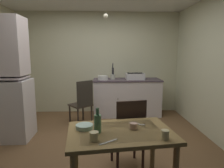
{
  "coord_description": "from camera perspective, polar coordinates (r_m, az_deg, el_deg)",
  "views": [
    {
      "loc": [
        0.13,
        -3.13,
        1.54
      ],
      "look_at": [
        0.25,
        -0.08,
        1.05
      ],
      "focal_mm": 31.73,
      "sensor_mm": 36.0,
      "label": 1
    }
  ],
  "objects": [
    {
      "name": "hutch_cabinet",
      "position": [
        3.91,
        -28.5,
        0.03
      ],
      "size": [
        0.82,
        0.57,
        2.14
      ],
      "color": "silver",
      "rests_on": "ground"
    },
    {
      "name": "table_knife",
      "position": [
        1.79,
        -1.07,
        -16.35
      ],
      "size": [
        0.16,
        0.12,
        0.0
      ],
      "primitive_type": "cube",
      "rotation": [
        0.0,
        0.0,
        3.74
      ],
      "color": "silver",
      "rests_on": "dining_table"
    },
    {
      "name": "pendant_bulb",
      "position": [
        3.58,
        -1.81,
        18.98
      ],
      "size": [
        0.08,
        0.08,
        0.08
      ],
      "primitive_type": "sphere",
      "color": "#F9EFCC"
    },
    {
      "name": "teacup_cream",
      "position": [
        1.81,
        -5.17,
        -14.76
      ],
      "size": [
        0.08,
        0.08,
        0.08
      ],
      "primitive_type": "cylinder",
      "color": "beige",
      "rests_on": "dining_table"
    },
    {
      "name": "wall_back",
      "position": [
        5.14,
        -3.82,
        6.05
      ],
      "size": [
        4.15,
        0.1,
        2.54
      ],
      "primitive_type": "cube",
      "color": "beige",
      "rests_on": "ground"
    },
    {
      "name": "counter_cabinet",
      "position": [
        4.92,
        4.26,
        -3.78
      ],
      "size": [
        1.64,
        0.64,
        0.89
      ],
      "color": "silver",
      "rests_on": "ground"
    },
    {
      "name": "chair_by_counter",
      "position": [
        4.26,
        -8.55,
        -5.19
      ],
      "size": [
        0.56,
        0.56,
        0.96
      ],
      "color": "#332922",
      "rests_on": "ground"
    },
    {
      "name": "teacup_mint",
      "position": [
        1.89,
        15.03,
        -13.9
      ],
      "size": [
        0.07,
        0.07,
        0.08
      ],
      "primitive_type": "cylinder",
      "color": "beige",
      "rests_on": "dining_table"
    },
    {
      "name": "dining_table",
      "position": [
        2.06,
        2.46,
        -16.37
      ],
      "size": [
        1.11,
        0.81,
        0.77
      ],
      "color": "olive",
      "rests_on": "ground"
    },
    {
      "name": "chair_far_side",
      "position": [
        2.66,
        4.81,
        -14.11
      ],
      "size": [
        0.46,
        0.46,
        0.96
      ],
      "color": "#39231D",
      "rests_on": "ground"
    },
    {
      "name": "hand_pump",
      "position": [
        4.83,
        0.25,
        3.4
      ],
      "size": [
        0.05,
        0.27,
        0.39
      ],
      "color": "#232328",
      "rests_on": "counter_cabinet"
    },
    {
      "name": "wall_right",
      "position": [
        3.69,
        29.52,
        3.68
      ],
      "size": [
        0.1,
        4.01,
        2.54
      ],
      "primitive_type": "cube",
      "color": "beige",
      "rests_on": "ground"
    },
    {
      "name": "serving_bowl_wide",
      "position": [
        2.09,
        -7.96,
        -12.04
      ],
      "size": [
        0.18,
        0.18,
        0.04
      ],
      "primitive_type": "cylinder",
      "color": "#ADD1C1",
      "rests_on": "dining_table"
    },
    {
      "name": "stoneware_crock",
      "position": [
        4.82,
        0.24,
        2.08
      ],
      "size": [
        0.12,
        0.12,
        0.12
      ],
      "primitive_type": "cylinder",
      "color": "beige",
      "rests_on": "counter_cabinet"
    },
    {
      "name": "glass_bottle",
      "position": [
        1.95,
        -4.17,
        -11.12
      ],
      "size": [
        0.07,
        0.07,
        0.24
      ],
      "color": "#4C7F56",
      "rests_on": "dining_table"
    },
    {
      "name": "mug_tall",
      "position": [
        2.07,
        6.19,
        -11.88
      ],
      "size": [
        0.08,
        0.08,
        0.06
      ],
      "primitive_type": "cylinder",
      "color": "tan",
      "rests_on": "dining_table"
    },
    {
      "name": "mixing_bowl_counter",
      "position": [
        4.75,
        -2.62,
        1.81
      ],
      "size": [
        0.25,
        0.25,
        0.1
      ],
      "primitive_type": "cylinder",
      "color": "white",
      "rests_on": "counter_cabinet"
    },
    {
      "name": "ground_plane",
      "position": [
        3.49,
        -4.42,
        -17.15
      ],
      "size": [
        5.05,
        5.05,
        0.0
      ],
      "primitive_type": "plane",
      "color": "brown"
    },
    {
      "name": "teaspoon_near_bowl",
      "position": [
        2.19,
        7.8,
        -11.44
      ],
      "size": [
        0.13,
        0.07,
        0.0
      ],
      "primitive_type": "cube",
      "rotation": [
        0.0,
        0.0,
        2.73
      ],
      "color": "beige",
      "rests_on": "dining_table"
    },
    {
      "name": "sink_basin",
      "position": [
        4.85,
        6.62,
        2.28
      ],
      "size": [
        0.44,
        0.34,
        0.15
      ],
      "color": "silver",
      "rests_on": "counter_cabinet"
    }
  ]
}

